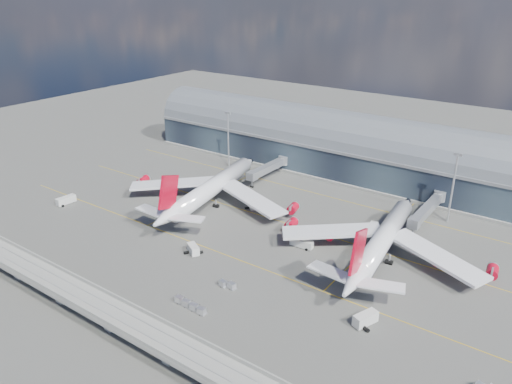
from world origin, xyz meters
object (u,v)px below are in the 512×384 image
Objects in this scene: floodlight_mast_right at (453,186)px; cargo_train_0 at (227,285)px; service_truck_3 at (365,319)px; floodlight_mast_left at (228,138)px; service_truck_2 at (302,243)px; airliner_right at (382,242)px; service_truck_0 at (66,200)px; service_truck_1 at (193,249)px; service_truck_5 at (252,206)px; service_truck_4 at (373,228)px; airliner_left at (210,189)px; cargo_train_1 at (190,305)px.

floodlight_mast_right is 88.43m from cargo_train_0.
floodlight_mast_right is at bearing 111.57° from service_truck_3.
floodlight_mast_left is 82.82m from service_truck_2.
floodlight_mast_left is 101.25m from cargo_train_0.
airliner_right reaches higher than service_truck_0.
floodlight_mast_right is 4.36× the size of service_truck_1.
service_truck_5 is at bearing 36.31° from service_truck_1.
service_truck_2 is at bearing -75.31° from service_truck_5.
service_truck_4 is 45.72m from service_truck_5.
service_truck_3 is at bearing -62.36° from service_truck_1.
airliner_left is 17.30m from service_truck_5.
floodlight_mast_left is 98.69m from airliner_right.
service_truck_3 is at bearing -81.34° from service_truck_5.
airliner_left is 69.43m from airliner_right.
floodlight_mast_right is at bearing 43.48° from service_truck_4.
service_truck_0 reaches higher than cargo_train_0.
airliner_right reaches higher than service_truck_5.
service_truck_0 is (-45.32, -32.50, -4.77)m from airliner_left.
cargo_train_0 is at bearing -83.65° from service_truck_1.
service_truck_3 is 1.27× the size of service_truck_4.
floodlight_mast_left is at bearing 165.72° from service_truck_3.
cargo_train_1 is (23.56, -59.99, -0.33)m from service_truck_5.
airliner_left reaches higher than service_truck_1.
airliner_left is 58.20m from cargo_train_0.
airliner_right is at bearing 127.66° from service_truck_3.
airliner_right is 119.23m from service_truck_0.
airliner_right reaches higher than cargo_train_0.
airliner_right is (90.60, -38.33, -7.93)m from floodlight_mast_left.
airliner_left is 62.25m from service_truck_4.
service_truck_1 is at bearing -129.66° from floodlight_mast_right.
airliner_right is at bearing -10.99° from airliner_left.
floodlight_mast_left is at bearing 154.95° from service_truck_4.
cargo_train_0 is (25.51, -46.79, -0.33)m from service_truck_5.
airliner_right is 58.68m from service_truck_1.
service_truck_2 is at bearing -18.48° from service_truck_1.
airliner_right is 11.77× the size of service_truck_1.
service_truck_2 is 32.44m from cargo_train_0.
service_truck_3 is at bearing -35.51° from floodlight_mast_left.
service_truck_2 is at bearing -125.00° from floodlight_mast_right.
floodlight_mast_left reaches higher than service_truck_4.
floodlight_mast_right reaches higher than service_truck_5.
service_truck_4 is at bearing -39.03° from service_truck_5.
floodlight_mast_left is 82.68m from service_truck_1.
service_truck_3 is 38.96m from cargo_train_0.
service_truck_2 is 1.37× the size of service_truck_4.
service_truck_2 reaches higher than service_truck_5.
service_truck_1 is (41.64, -70.40, -12.06)m from floodlight_mast_left.
service_truck_0 is 1.47× the size of service_truck_5.
floodlight_mast_left is at bearing 52.51° from service_truck_2.
service_truck_2 reaches higher than cargo_train_0.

